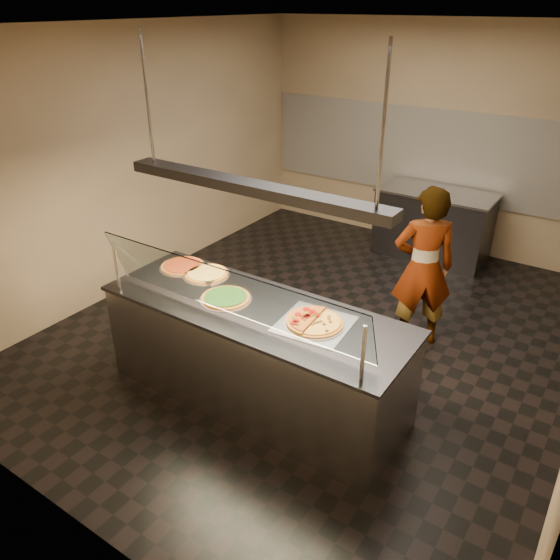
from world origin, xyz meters
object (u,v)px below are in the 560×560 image
Objects in this scene: serving_counter at (256,354)px; pizza_tomato at (183,266)px; half_pizza_sausage at (327,325)px; pizza_cheese at (207,274)px; pizza_spatula at (209,275)px; worker at (423,268)px; half_pizza_pepperoni at (303,316)px; prep_table at (433,224)px; heat_lamp_housing at (251,188)px; pizza_spinach at (226,297)px; sneeze_guard at (227,292)px; perforated_tray at (315,323)px.

pizza_tomato reaches higher than serving_counter.
pizza_cheese is (-1.37, 0.18, -0.01)m from half_pizza_sausage.
pizza_cheese is 0.06m from pizza_spatula.
half_pizza_pepperoni is at bearing 43.92° from worker.
pizza_tomato is at bearing -108.74° from prep_table.
worker is at bearing 38.34° from pizza_tomato.
worker reaches higher than half_pizza_pepperoni.
pizza_spatula is (0.35, -0.03, 0.01)m from pizza_tomato.
heat_lamp_housing reaches higher than pizza_spatula.
serving_counter and prep_table have the same top height.
pizza_tomato is at bearing 174.92° from pizza_spatula.
pizza_spatula is (-0.38, 0.22, 0.01)m from pizza_spinach.
pizza_spinach is 0.77m from pizza_tomato.
pizza_spatula is (-0.67, 0.54, -0.27)m from sneeze_guard.
prep_table is (-0.24, 3.75, -0.50)m from half_pizza_pepperoni.
pizza_spinach is 1.88× the size of pizza_spatula.
half_pizza_sausage is 1.67m from pizza_tomato.
heat_lamp_housing is at bearing -173.45° from half_pizza_pepperoni.
heat_lamp_housing is at bearing -16.86° from pizza_spatula.
pizza_spatula is at bearing 149.71° from pizza_spinach.
serving_counter is 0.89m from pizza_cheese.
pizza_spinach reaches higher than pizza_cheese.
sneeze_guard is 1.20m from pizza_tomato.
pizza_tomato is (-0.30, 0.00, -0.00)m from pizza_cheese.
perforated_tray is 0.25× the size of heat_lamp_housing.
perforated_tray is at bearing -179.72° from half_pizza_sausage.
half_pizza_sausage is 1.38m from pizza_cheese.
half_pizza_pepperoni is at bearing 5.78° from pizza_spinach.
worker reaches higher than pizza_tomato.
prep_table is at bearing 87.26° from sneeze_guard.
half_pizza_pepperoni is 1.08m from heat_lamp_housing.
pizza_tomato is 0.18× the size of heat_lamp_housing.
pizza_spinach is 1.04m from heat_lamp_housing.
sneeze_guard is 1.62× the size of prep_table.
perforated_tray is 0.11m from half_pizza_pepperoni.
perforated_tray is 0.11m from half_pizza_sausage.
pizza_tomato reaches higher than prep_table.
sneeze_guard is at bearing -92.74° from prep_table.
prep_table is (0.20, 4.15, -0.76)m from sneeze_guard.
half_pizza_pepperoni is 1.09× the size of pizza_cheese.
half_pizza_pepperoni is 1.97× the size of pizza_spatula.
prep_table is 4.09m from heat_lamp_housing.
pizza_spinach is 2.03m from worker.
perforated_tray is at bearing -8.22° from pizza_cheese.
serving_counter is 1.91m from worker.
serving_counter is 4.58× the size of perforated_tray.
pizza_tomato is (-1.66, 0.18, -0.01)m from half_pizza_sausage.
prep_table is (1.21, 3.57, -0.48)m from pizza_tomato.
pizza_tomato is at bearing 172.83° from half_pizza_pepperoni.
perforated_tray is 0.39× the size of prep_table.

